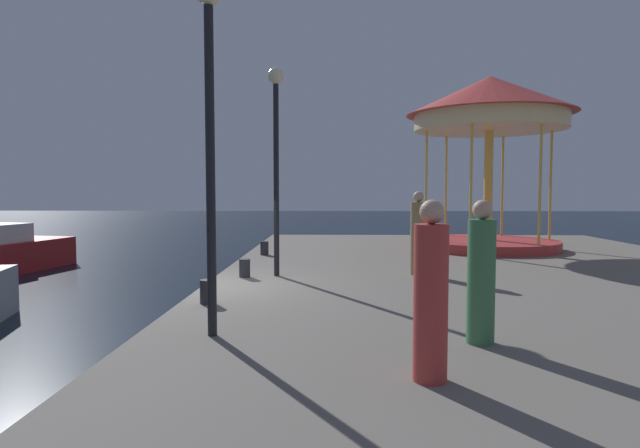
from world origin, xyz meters
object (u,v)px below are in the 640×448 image
object	(u,v)px
carousel	(490,120)
person_far_corner	(418,236)
bollard_south	(207,292)
person_near_carousel	(481,277)
bollard_north	(264,248)
person_mid_promenade	(431,297)
bollard_center	(245,268)
lamp_post_mid_promenade	(209,95)
lamp_post_far_end	(276,136)

from	to	relation	value
carousel	person_far_corner	bearing A→B (deg)	-120.05
bollard_south	person_near_carousel	world-z (taller)	person_near_carousel
bollard_north	person_near_carousel	world-z (taller)	person_near_carousel
bollard_north	person_mid_promenade	xyz separation A→B (m)	(2.97, -10.33, 0.64)
bollard_south	bollard_north	size ratio (longest dim) A/B	1.00
bollard_center	person_far_corner	xyz separation A→B (m)	(3.83, 0.46, 0.68)
bollard_center	bollard_south	xyz separation A→B (m)	(-0.18, -2.72, 0.00)
person_far_corner	lamp_post_mid_promenade	bearing A→B (deg)	-124.04
person_near_carousel	person_far_corner	bearing A→B (deg)	89.13
carousel	bollard_center	bearing A→B (deg)	-140.06
lamp_post_far_end	bollard_north	world-z (taller)	lamp_post_far_end
bollard_center	bollard_south	distance (m)	2.73
lamp_post_far_end	bollard_center	size ratio (longest dim) A/B	11.37
person_mid_promenade	person_far_corner	xyz separation A→B (m)	(0.94, 6.74, 0.04)
lamp_post_far_end	person_mid_promenade	bearing A→B (deg)	-71.20
bollard_center	person_far_corner	world-z (taller)	person_far_corner
bollard_center	bollard_south	world-z (taller)	same
bollard_south	person_near_carousel	size ratio (longest dim) A/B	0.23
lamp_post_mid_promenade	person_far_corner	world-z (taller)	lamp_post_mid_promenade
lamp_post_mid_promenade	bollard_south	world-z (taller)	lamp_post_mid_promenade
lamp_post_far_end	carousel	bearing A→B (deg)	41.81
lamp_post_mid_promenade	person_near_carousel	distance (m)	4.09
lamp_post_mid_promenade	bollard_north	xyz separation A→B (m)	(-0.44, 8.73, -2.90)
person_near_carousel	bollard_south	bearing A→B (deg)	150.44
bollard_south	person_far_corner	size ratio (longest dim) A/B	0.21
bollard_center	person_mid_promenade	xyz separation A→B (m)	(2.89, -6.28, 0.64)
lamp_post_mid_promenade	lamp_post_far_end	distance (m)	4.91
bollard_north	person_near_carousel	size ratio (longest dim) A/B	0.23
person_near_carousel	lamp_post_mid_promenade	bearing A→B (deg)	175.54
carousel	person_far_corner	world-z (taller)	carousel
bollard_south	carousel	bearing A→B (deg)	50.20
bollard_north	person_far_corner	xyz separation A→B (m)	(3.92, -3.58, 0.68)
bollard_south	person_mid_promenade	xyz separation A→B (m)	(3.07, -3.56, 0.64)
carousel	bollard_north	distance (m)	8.22
bollard_south	person_far_corner	world-z (taller)	person_far_corner
person_far_corner	bollard_south	bearing A→B (deg)	-141.53
lamp_post_mid_promenade	bollard_north	size ratio (longest dim) A/B	11.42
bollard_south	person_mid_promenade	world-z (taller)	person_mid_promenade
person_far_corner	carousel	bearing A→B (deg)	59.95
lamp_post_far_end	bollard_center	distance (m)	2.97
person_far_corner	lamp_post_far_end	bearing A→B (deg)	-175.42
lamp_post_mid_promenade	person_near_carousel	xyz separation A→B (m)	(3.39, -0.26, -2.27)
lamp_post_mid_promenade	bollard_center	world-z (taller)	lamp_post_mid_promenade
carousel	person_near_carousel	size ratio (longest dim) A/B	3.11
bollard_north	lamp_post_far_end	bearing A→B (deg)	-78.72
bollard_north	person_far_corner	distance (m)	5.35
bollard_south	person_near_carousel	distance (m)	4.56
bollard_south	person_far_corner	distance (m)	5.17
lamp_post_mid_promenade	bollard_north	bearing A→B (deg)	92.89
bollard_center	lamp_post_far_end	bearing A→B (deg)	17.33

